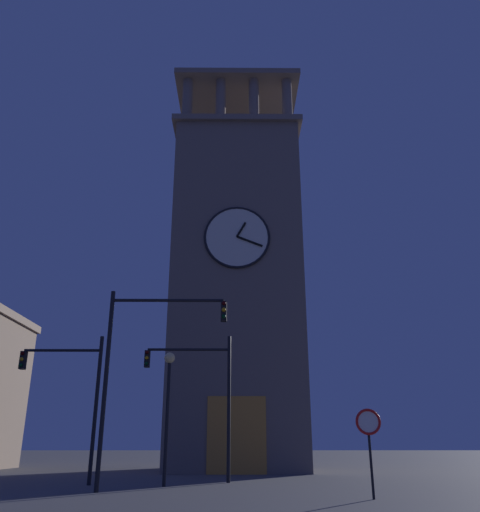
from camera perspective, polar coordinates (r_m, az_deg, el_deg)
ground_plane at (r=31.18m, az=2.65°, el=-22.74°), size 200.00×200.00×0.00m
clocktower at (r=35.29m, az=-0.35°, el=-3.48°), size 8.72×9.30×28.17m
traffic_signal_near at (r=23.69m, az=-4.21°, el=-13.86°), size 3.88×0.41×6.15m
traffic_signal_mid at (r=19.55m, az=-10.58°, el=-10.35°), size 4.40×0.41×6.98m
traffic_signal_far at (r=23.34m, az=-17.99°, el=-13.38°), size 3.45×0.41×5.88m
street_lamp at (r=21.82m, az=-7.91°, el=-14.45°), size 0.44×0.44×5.09m
no_horn_sign at (r=17.09m, az=13.97°, el=-17.89°), size 0.78×0.14×2.56m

